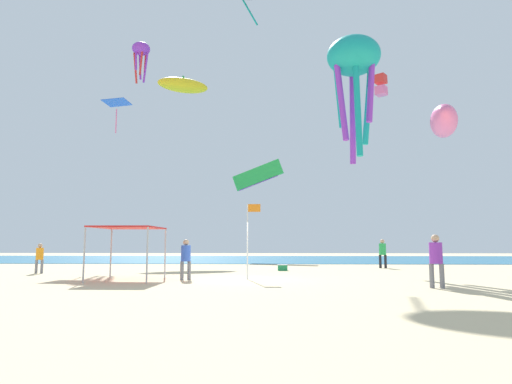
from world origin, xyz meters
The scene contains 16 objects.
ground centered at (0.00, 0.00, -0.05)m, with size 110.00×110.00×0.10m, color beige.
ocean_strip centered at (0.00, 26.34, 0.01)m, with size 110.00×22.77×0.03m, color #1E6B93.
canopy_tent centered at (-4.88, -0.33, 2.16)m, with size 2.63×3.03×2.29m.
person_near_tent centered at (-2.39, -0.07, 1.03)m, with size 0.45×0.42×1.75m.
person_leftmost centered at (7.19, -3.39, 1.11)m, with size 0.47×0.45×1.88m.
person_central centered at (-10.94, 3.76, 0.93)m, with size 0.42×0.38×1.58m.
person_rightmost centered at (8.46, 9.77, 1.09)m, with size 0.49×0.44×1.85m.
banner_flag centered at (0.35, 0.31, 2.02)m, with size 0.61×0.06×3.32m.
cooler_box centered at (1.95, 6.80, 0.18)m, with size 0.57×0.37×0.35m.
kite_octopus_teal centered at (6.17, 5.65, 12.10)m, with size 4.27×4.27×7.34m.
kite_inflatable_yellow centered at (-8.04, 25.40, 18.14)m, with size 5.59×3.80×2.04m.
kite_parafoil_green centered at (-0.07, 23.06, 8.13)m, with size 5.02×1.04×3.04m.
kite_diamond_blue centered at (-10.18, 12.16, 11.87)m, with size 1.82×1.83×2.42m.
kite_box_red centered at (10.62, 17.49, 14.99)m, with size 1.19×1.19×1.80m.
kite_octopus_purple centered at (-11.24, 20.97, 19.99)m, with size 2.40×2.40×4.03m.
kite_inflatable_pink centered at (13.31, 11.18, 10.01)m, with size 4.12×6.54×2.46m.
Camera 1 is at (1.46, -19.60, 1.55)m, focal length 31.36 mm.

